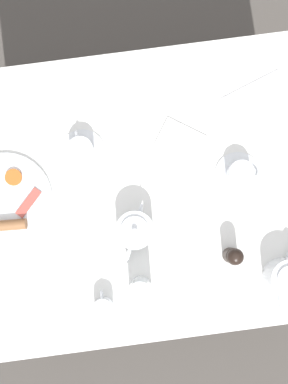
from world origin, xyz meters
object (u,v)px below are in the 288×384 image
(teapot_far, at_px, (135,231))
(salt_grinder, at_px, (233,256))
(fork_by_plate, at_px, (57,98))
(breakfast_plate, at_px, (4,202))
(teacup_with_saucer_left, at_px, (240,174))
(water_glass_tall, at_px, (140,291))
(knife_by_plate, at_px, (251,86))
(teacup_with_saucer_right, at_px, (81,151))
(creamer_jug, at_px, (103,307))
(teapot_near, at_px, (286,277))
(napkin_folded, at_px, (180,141))

(teapot_far, relative_size, salt_grinder, 1.80)
(fork_by_plate, bearing_deg, breakfast_plate, 146.96)
(teapot_far, relative_size, teacup_with_saucer_left, 1.30)
(water_glass_tall, distance_m, knife_by_plate, 0.71)
(teacup_with_saucer_right, height_order, fork_by_plate, teacup_with_saucer_right)
(creamer_jug, bearing_deg, water_glass_tall, -71.21)
(teapot_far, bearing_deg, breakfast_plate, 92.92)
(water_glass_tall, height_order, fork_by_plate, water_glass_tall)
(teacup_with_saucer_left, bearing_deg, teacup_with_saucer_right, 74.01)
(teacup_with_saucer_right, height_order, water_glass_tall, water_glass_tall)
(teacup_with_saucer_right, bearing_deg, fork_by_plate, 17.84)
(teapot_near, xyz_separation_m, knife_by_plate, (0.59, 0.00, -0.05))
(salt_grinder, bearing_deg, water_glass_tall, 102.05)
(breakfast_plate, relative_size, creamer_jug, 3.61)
(teapot_near, bearing_deg, teapot_far, -90.01)
(fork_by_plate, height_order, knife_by_plate, same)
(teacup_with_saucer_right, bearing_deg, creamer_jug, -178.95)
(water_glass_tall, bearing_deg, napkin_folded, -22.93)
(napkin_folded, relative_size, knife_by_plate, 0.85)
(breakfast_plate, height_order, teapot_far, teapot_far)
(water_glass_tall, bearing_deg, knife_by_plate, -36.43)
(napkin_folded, bearing_deg, fork_by_plate, 62.84)
(teapot_far, relative_size, fork_by_plate, 1.07)
(teapot_far, bearing_deg, fork_by_plate, 45.58)
(teapot_far, distance_m, creamer_jug, 0.24)
(breakfast_plate, xyz_separation_m, napkin_folded, (0.12, -0.56, -0.01))
(breakfast_plate, height_order, teapot_near, teapot_near)
(teapot_near, height_order, knife_by_plate, teapot_near)
(teapot_near, relative_size, water_glass_tall, 1.27)
(salt_grinder, xyz_separation_m, fork_by_plate, (0.55, 0.46, -0.05))
(fork_by_plate, bearing_deg, creamer_jug, -174.17)
(fork_by_plate, bearing_deg, teapot_near, -136.12)
(teapot_far, xyz_separation_m, fork_by_plate, (0.44, 0.19, -0.05))
(teacup_with_saucer_left, bearing_deg, water_glass_tall, 131.15)
(teapot_far, distance_m, knife_by_plate, 0.58)
(teacup_with_saucer_right, xyz_separation_m, napkin_folded, (-0.01, -0.30, -0.02))
(fork_by_plate, bearing_deg, napkin_folded, -117.16)
(teapot_near, xyz_separation_m, creamer_jug, (-0.02, 0.54, -0.02))
(salt_grinder, height_order, knife_by_plate, salt_grinder)
(teapot_far, distance_m, water_glass_tall, 0.17)
(salt_grinder, relative_size, knife_by_plate, 0.52)
(teacup_with_saucer_right, relative_size, fork_by_plate, 0.82)
(teacup_with_saucer_right, xyz_separation_m, fork_by_plate, (0.18, 0.06, -0.03))
(teapot_far, bearing_deg, knife_by_plate, -23.63)
(teacup_with_saucer_left, distance_m, napkin_folded, 0.21)
(teapot_near, bearing_deg, teacup_with_saucer_left, -140.57)
(knife_by_plate, bearing_deg, teapot_far, 133.90)
(teacup_with_saucer_left, bearing_deg, salt_grinder, 165.93)
(breakfast_plate, distance_m, fork_by_plate, 0.36)
(creamer_jug, xyz_separation_m, salt_grinder, (0.10, -0.39, 0.02))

